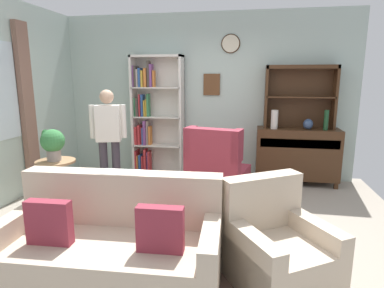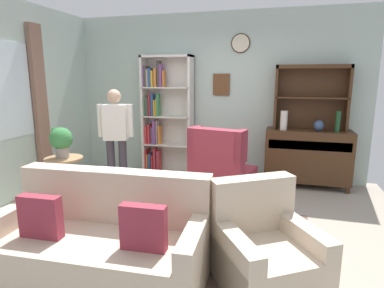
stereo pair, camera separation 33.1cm
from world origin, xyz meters
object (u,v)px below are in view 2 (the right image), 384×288
(sideboard_hutch, at_px, (312,88))
(vase_tall, at_px, (284,120))
(sideboard, at_px, (307,156))
(bookshelf, at_px, (163,116))
(person_reading, at_px, (116,134))
(vase_round, at_px, (319,126))
(potted_plant_large, at_px, (61,140))
(armchair_floral, at_px, (265,254))
(wingback_chair, at_px, (221,173))
(potted_plant_small, at_px, (90,194))
(plant_stand, at_px, (65,174))
(couch_floral, at_px, (103,244))
(bottle_wine, at_px, (338,122))

(sideboard_hutch, xyz_separation_m, vase_tall, (-0.39, -0.19, -0.49))
(vase_tall, bearing_deg, sideboard, 11.63)
(bookshelf, relative_size, person_reading, 1.35)
(sideboard, distance_m, vase_round, 0.52)
(potted_plant_large, bearing_deg, armchair_floral, -23.47)
(potted_plant_large, bearing_deg, wingback_chair, 16.94)
(potted_plant_small, relative_size, person_reading, 0.19)
(potted_plant_small, bearing_deg, plant_stand, 166.38)
(bookshelf, height_order, wingback_chair, bookshelf)
(sideboard, height_order, wingback_chair, wingback_chair)
(sideboard, distance_m, sideboard_hutch, 1.06)
(potted_plant_small, bearing_deg, couch_floral, -53.66)
(sideboard, height_order, armchair_floral, sideboard)
(sideboard, relative_size, wingback_chair, 1.24)
(bottle_wine, xyz_separation_m, wingback_chair, (-1.61, -0.80, -0.69))
(potted_plant_large, bearing_deg, plant_stand, 42.17)
(bookshelf, relative_size, vase_tall, 7.00)
(vase_round, relative_size, armchair_floral, 0.16)
(bookshelf, height_order, vase_tall, bookshelf)
(sideboard, bearing_deg, potted_plant_small, -150.45)
(potted_plant_large, relative_size, person_reading, 0.28)
(armchair_floral, distance_m, potted_plant_small, 2.64)
(potted_plant_large, height_order, potted_plant_small, potted_plant_large)
(bottle_wine, xyz_separation_m, potted_plant_large, (-3.75, -1.45, -0.20))
(plant_stand, bearing_deg, sideboard, 24.47)
(bookshelf, distance_m, person_reading, 1.18)
(sideboard_hutch, bearing_deg, plant_stand, -154.01)
(plant_stand, distance_m, potted_plant_small, 0.52)
(vase_round, bearing_deg, potted_plant_large, -157.18)
(bookshelf, distance_m, vase_round, 2.59)
(sideboard, height_order, plant_stand, sideboard)
(vase_round, bearing_deg, sideboard, 152.83)
(plant_stand, distance_m, potted_plant_large, 0.49)
(wingback_chair, bearing_deg, bottle_wine, 26.25)
(sideboard_hutch, relative_size, plant_stand, 1.76)
(sideboard, xyz_separation_m, sideboard_hutch, (-0.00, 0.11, 1.05))
(bookshelf, xyz_separation_m, couch_floral, (0.59, -3.10, -0.74))
(potted_plant_small, bearing_deg, potted_plant_large, 168.03)
(sideboard, bearing_deg, sideboard_hutch, 90.00)
(vase_tall, relative_size, wingback_chair, 0.29)
(bottle_wine, bearing_deg, person_reading, -163.32)
(plant_stand, bearing_deg, armchair_floral, -23.75)
(potted_plant_large, bearing_deg, bottle_wine, 21.08)
(wingback_chair, distance_m, plant_stand, 2.22)
(sideboard_hutch, height_order, vase_round, sideboard_hutch)
(sideboard, height_order, potted_plant_large, potted_plant_large)
(armchair_floral, relative_size, plant_stand, 1.70)
(couch_floral, height_order, person_reading, person_reading)
(bottle_wine, distance_m, person_reading, 3.32)
(vase_round, relative_size, couch_floral, 0.09)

